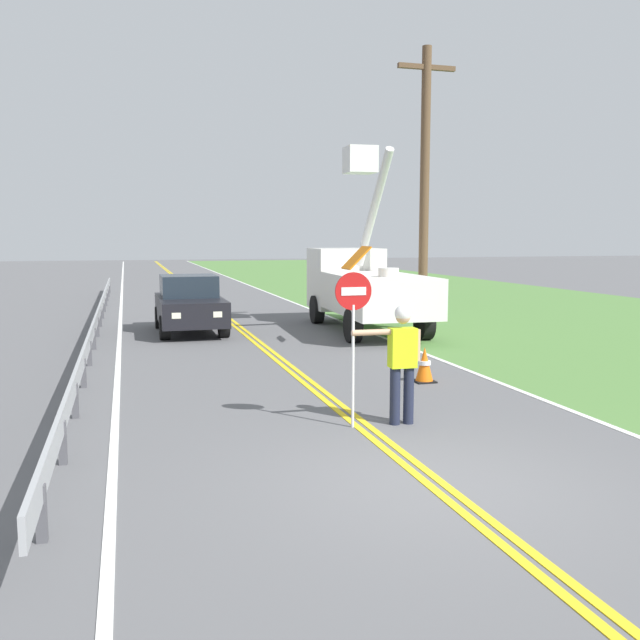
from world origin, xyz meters
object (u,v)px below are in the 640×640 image
Objects in this scene: stop_sign_paddle at (353,314)px; traffic_cone_lead at (424,365)px; utility_bucket_truck at (362,283)px; flagger_worker at (402,356)px; oncoming_sedan_nearest at (190,305)px; utility_pole_near at (425,185)px.

stop_sign_paddle is 3.84m from traffic_cone_lead.
flagger_worker is at bearing -106.25° from utility_bucket_truck.
stop_sign_paddle is at bearing -110.12° from utility_bucket_truck.
utility_bucket_truck is at bearing 79.63° from traffic_cone_lead.
stop_sign_paddle is 0.34× the size of utility_bucket_truck.
utility_pole_near is (6.89, -1.45, 3.54)m from oncoming_sedan_nearest.
stop_sign_paddle is 11.40m from utility_pole_near.
utility_bucket_truck reaches higher than flagger_worker.
traffic_cone_lead is (2.39, 2.67, -1.37)m from stop_sign_paddle.
utility_pole_near is (1.69, -0.73, 2.96)m from utility_bucket_truck.
utility_bucket_truck is 7.89m from traffic_cone_lead.
oncoming_sedan_nearest is 7.88m from utility_pole_near.
flagger_worker is 10.82m from utility_bucket_truck.
traffic_cone_lead is at bearing -65.75° from oncoming_sedan_nearest.
oncoming_sedan_nearest is at bearing 101.06° from flagger_worker.
utility_bucket_truck is at bearing 69.88° from stop_sign_paddle.
utility_bucket_truck is (3.79, 10.36, -0.29)m from stop_sign_paddle.
traffic_cone_lead is at bearing -114.00° from utility_pole_near.
utility_bucket_truck reaches higher than stop_sign_paddle.
oncoming_sedan_nearest is (-5.20, 0.72, -0.58)m from utility_bucket_truck.
utility_pole_near is at bearing 66.00° from traffic_cone_lead.
flagger_worker is 11.25m from utility_pole_near.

